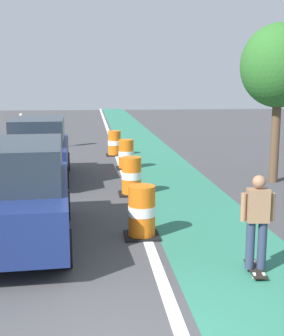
# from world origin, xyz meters

# --- Properties ---
(bike_lane_strip) EXTENTS (2.50, 80.00, 0.01)m
(bike_lane_strip) POSITION_xyz_m (2.40, 12.00, 0.00)
(bike_lane_strip) COLOR #2D755B
(bike_lane_strip) RESTS_ON ground
(lane_divider_stripe) EXTENTS (0.20, 80.00, 0.01)m
(lane_divider_stripe) POSITION_xyz_m (0.90, 12.00, 0.01)
(lane_divider_stripe) COLOR silver
(lane_divider_stripe) RESTS_ON ground
(skateboarder_on_lane) EXTENTS (0.57, 0.82, 1.69)m
(skateboarder_on_lane) POSITION_xyz_m (2.52, 2.37, 0.91)
(skateboarder_on_lane) COLOR black
(skateboarder_on_lane) RESTS_ON ground
(parked_suv_nearest) EXTENTS (2.11, 4.70, 2.04)m
(parked_suv_nearest) POSITION_xyz_m (-1.61, 4.34, 1.04)
(parked_suv_nearest) COLOR navy
(parked_suv_nearest) RESTS_ON ground
(parked_suv_second) EXTENTS (2.05, 4.66, 2.04)m
(parked_suv_second) POSITION_xyz_m (-1.92, 10.50, 1.04)
(parked_suv_second) COLOR navy
(parked_suv_second) RESTS_ON ground
(traffic_barrel_front) EXTENTS (0.73, 0.73, 1.09)m
(traffic_barrel_front) POSITION_xyz_m (0.81, 4.43, 0.53)
(traffic_barrel_front) COLOR orange
(traffic_barrel_front) RESTS_ON ground
(traffic_barrel_mid) EXTENTS (0.73, 0.73, 1.09)m
(traffic_barrel_mid) POSITION_xyz_m (0.92, 8.13, 0.53)
(traffic_barrel_mid) COLOR orange
(traffic_barrel_mid) RESTS_ON ground
(traffic_barrel_back) EXTENTS (0.73, 0.73, 1.09)m
(traffic_barrel_back) POSITION_xyz_m (1.07, 12.21, 0.53)
(traffic_barrel_back) COLOR orange
(traffic_barrel_back) RESTS_ON ground
(traffic_barrel_far) EXTENTS (0.73, 0.73, 1.09)m
(traffic_barrel_far) POSITION_xyz_m (0.79, 15.42, 0.53)
(traffic_barrel_far) COLOR orange
(traffic_barrel_far) RESTS_ON ground
(pedestrian_crossing) EXTENTS (0.34, 0.20, 1.61)m
(pedestrian_crossing) POSITION_xyz_m (-3.81, 19.71, 0.86)
(pedestrian_crossing) COLOR #33333D
(pedestrian_crossing) RESTS_ON ground
(street_tree_sidewalk) EXTENTS (2.40, 2.40, 5.00)m
(street_tree_sidewalk) POSITION_xyz_m (5.64, 9.34, 3.67)
(street_tree_sidewalk) COLOR brown
(street_tree_sidewalk) RESTS_ON ground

